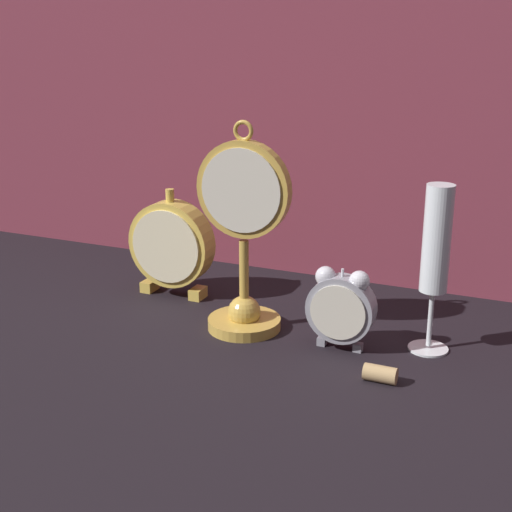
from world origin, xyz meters
TOP-DOWN VIEW (x-y plane):
  - ground_plane at (0.00, 0.00)m, footprint 4.00×4.00m
  - fabric_backdrop_drape at (0.00, 0.33)m, footprint 1.67×0.01m
  - pocket_watch_on_stand at (-0.01, 0.05)m, footprint 0.14×0.11m
  - alarm_clock_twin_bell at (0.14, 0.04)m, footprint 0.10×0.03m
  - mantel_clock_silver at (-0.17, 0.13)m, footprint 0.14×0.04m
  - champagne_flute at (0.26, 0.09)m, footprint 0.06×0.06m
  - wine_cork at (0.22, -0.03)m, footprint 0.04×0.02m

SIDE VIEW (x-z plane):
  - ground_plane at x=0.00m, z-range 0.00..0.00m
  - wine_cork at x=0.22m, z-range 0.00..0.02m
  - alarm_clock_twin_bell at x=0.14m, z-range 0.01..0.12m
  - mantel_clock_silver at x=-0.17m, z-range 0.00..0.18m
  - pocket_watch_on_stand at x=-0.01m, z-range -0.03..0.28m
  - champagne_flute at x=0.26m, z-range 0.03..0.26m
  - fabric_backdrop_drape at x=0.00m, z-range 0.00..0.66m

